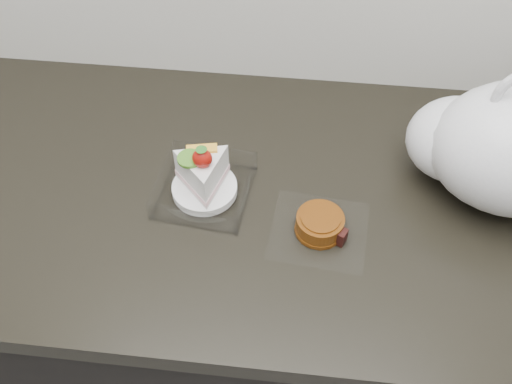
# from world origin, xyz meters

# --- Properties ---
(counter) EXTENTS (2.04, 0.64, 0.90)m
(counter) POSITION_xyz_m (0.00, 1.69, 0.45)
(counter) COLOR black
(counter) RESTS_ON ground
(cake_tray) EXTENTS (0.17, 0.17, 0.12)m
(cake_tray) POSITION_xyz_m (-0.10, 1.67, 0.93)
(cake_tray) COLOR white
(cake_tray) RESTS_ON counter
(mooncake_wrap) EXTENTS (0.17, 0.16, 0.04)m
(mooncake_wrap) POSITION_xyz_m (0.10, 1.61, 0.91)
(mooncake_wrap) COLOR white
(mooncake_wrap) RESTS_ON counter
(plastic_bag) EXTENTS (0.35, 0.27, 0.27)m
(plastic_bag) POSITION_xyz_m (0.39, 1.74, 1.01)
(plastic_bag) COLOR white
(plastic_bag) RESTS_ON counter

